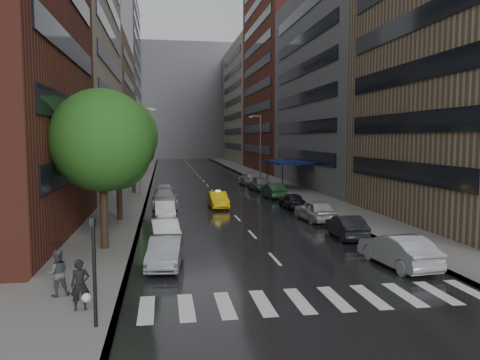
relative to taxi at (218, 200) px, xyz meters
name	(u,v)px	position (x,y,z in m)	size (l,w,h in m)	color
ground	(297,284)	(0.84, -21.48, -0.69)	(220.00, 220.00, 0.00)	gray
road	(201,179)	(0.84, 28.52, -0.68)	(14.00, 140.00, 0.01)	black
sidewalk_left	(139,179)	(-8.16, 28.52, -0.61)	(4.00, 140.00, 0.15)	gray
sidewalk_right	(261,177)	(9.84, 28.52, -0.61)	(4.00, 140.00, 0.15)	gray
crosswalk	(318,300)	(1.04, -23.48, -0.68)	(13.15, 2.80, 0.01)	silver
buildings_left	(101,74)	(-14.16, 37.31, 15.30)	(8.00, 108.00, 38.00)	maroon
buildings_right	(289,82)	(15.84, 35.22, 14.34)	(8.05, 109.10, 36.00)	#937A5B
building_far	(182,102)	(0.84, 96.52, 15.31)	(40.00, 14.00, 32.00)	slate
tree_near	(102,141)	(-7.76, -14.36, 5.21)	(5.41, 5.41, 8.63)	#382619
tree_mid	(118,137)	(-7.76, -5.52, 5.43)	(5.61, 5.61, 8.94)	#382619
tree_far	(133,145)	(-7.76, 11.04, 4.56)	(4.81, 4.81, 7.67)	#382619
taxi	(218,200)	(0.00, 0.00, 0.00)	(1.46, 4.19, 1.38)	gold
parked_cars_left	(165,207)	(-4.56, -3.64, 0.05)	(2.31, 28.90, 1.58)	gray
parked_cars_right	(284,196)	(6.24, 1.30, 0.07)	(2.67, 43.45, 1.59)	#97989C
ped_bag_walker	(81,286)	(-7.46, -23.51, 0.31)	(0.72, 0.55, 1.76)	black
ped_black_umbrella	(57,264)	(-8.57, -21.87, 0.69)	(1.02, 0.98, 2.09)	#46464B
traffic_light	(94,262)	(-6.76, -25.07, 1.54)	(0.18, 0.15, 3.45)	black
street_lamp_left	(140,149)	(-6.88, 8.52, 4.20)	(1.74, 0.22, 9.00)	gray
street_lamp_right	(260,146)	(8.56, 23.52, 4.20)	(1.74, 0.22, 9.00)	gray
awning	(287,162)	(9.82, 13.52, 2.44)	(4.00, 8.00, 3.12)	navy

